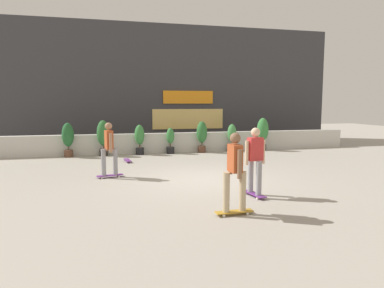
{
  "coord_description": "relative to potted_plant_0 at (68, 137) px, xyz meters",
  "views": [
    {
      "loc": [
        -2.78,
        -9.9,
        2.29
      ],
      "look_at": [
        0.0,
        1.5,
        0.9
      ],
      "focal_mm": 32.62,
      "sensor_mm": 36.0,
      "label": 1
    }
  ],
  "objects": [
    {
      "name": "skateboard_near_camera",
      "position": [
        2.36,
        -1.8,
        -0.78
      ],
      "size": [
        0.29,
        0.82,
        0.08
      ],
      "color": "#72338C",
      "rests_on": "ground"
    },
    {
      "name": "potted_plant_2",
      "position": [
        3.0,
        0.0,
        -0.1
      ],
      "size": [
        0.43,
        0.43,
        1.33
      ],
      "color": "black",
      "rests_on": "ground"
    },
    {
      "name": "skater_mid_plaza",
      "position": [
        4.11,
        -8.91,
        0.1
      ],
      "size": [
        0.81,
        0.56,
        1.7
      ],
      "color": "#BF8C26",
      "rests_on": "ground"
    },
    {
      "name": "potted_plant_4",
      "position": [
        5.86,
        0.0,
        -0.01
      ],
      "size": [
        0.49,
        0.49,
        1.44
      ],
      "color": "brown",
      "rests_on": "ground"
    },
    {
      "name": "planter_wall",
      "position": [
        4.41,
        0.45,
        -0.39
      ],
      "size": [
        18.0,
        0.4,
        0.9
      ],
      "primitive_type": "cube",
      "color": "beige",
      "rests_on": "ground"
    },
    {
      "name": "potted_plant_0",
      "position": [
        0.0,
        0.0,
        0.0
      ],
      "size": [
        0.49,
        0.49,
        1.46
      ],
      "color": "brown",
      "rests_on": "ground"
    },
    {
      "name": "potted_plant_6",
      "position": [
        8.9,
        0.0,
        0.08
      ],
      "size": [
        0.55,
        0.55,
        1.57
      ],
      "color": "#2D2823",
      "rests_on": "ground"
    },
    {
      "name": "potted_plant_1",
      "position": [
        1.44,
        0.0,
        0.06
      ],
      "size": [
        0.53,
        0.53,
        1.54
      ],
      "color": "#2D2823",
      "rests_on": "ground"
    },
    {
      "name": "ground_plane",
      "position": [
        4.41,
        -5.55,
        -0.84
      ],
      "size": [
        48.0,
        48.0,
        0.0
      ],
      "primitive_type": "plane",
      "color": "#A8A093"
    },
    {
      "name": "building_backdrop",
      "position": [
        4.41,
        4.45,
        2.41
      ],
      "size": [
        20.0,
        2.08,
        6.5
      ],
      "color": "#38383D",
      "rests_on": "ground"
    },
    {
      "name": "potted_plant_5",
      "position": [
        7.33,
        0.0,
        -0.12
      ],
      "size": [
        0.41,
        0.41,
        1.3
      ],
      "color": "black",
      "rests_on": "ground"
    },
    {
      "name": "skater_by_wall_right",
      "position": [
        5.09,
        -7.69,
        0.1
      ],
      "size": [
        0.55,
        0.82,
        1.7
      ],
      "color": "#72338C",
      "rests_on": "ground"
    },
    {
      "name": "potted_plant_3",
      "position": [
        4.39,
        0.0,
        -0.23
      ],
      "size": [
        0.36,
        0.36,
        1.17
      ],
      "color": "black",
      "rests_on": "ground"
    },
    {
      "name": "skater_far_right",
      "position": [
        1.66,
        -4.61,
        0.1
      ],
      "size": [
        0.82,
        0.55,
        1.7
      ],
      "color": "#72338C",
      "rests_on": "ground"
    }
  ]
}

